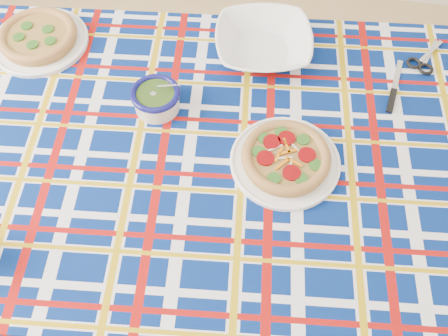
% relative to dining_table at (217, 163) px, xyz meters
% --- Properties ---
extents(floor, '(4.00, 4.00, 0.00)m').
position_rel_dining_table_xyz_m(floor, '(-0.04, -0.30, -0.69)').
color(floor, tan).
rests_on(floor, ground).
extents(dining_table, '(1.73, 1.19, 0.77)m').
position_rel_dining_table_xyz_m(dining_table, '(0.00, 0.00, 0.00)').
color(dining_table, brown).
rests_on(dining_table, floor).
extents(tablecloth, '(1.77, 1.23, 0.11)m').
position_rel_dining_table_xyz_m(tablecloth, '(-0.00, 0.00, 0.03)').
color(tablecloth, navy).
rests_on(tablecloth, dining_table).
extents(main_focaccia_plate, '(0.32, 0.32, 0.06)m').
position_rel_dining_table_xyz_m(main_focaccia_plate, '(0.19, -0.02, 0.11)').
color(main_focaccia_plate, olive).
rests_on(main_focaccia_plate, tablecloth).
extents(pesto_bowl, '(0.14, 0.14, 0.08)m').
position_rel_dining_table_xyz_m(pesto_bowl, '(-0.19, 0.11, 0.12)').
color(pesto_bowl, '#1D360E').
rests_on(pesto_bowl, tablecloth).
extents(serving_bowl, '(0.34, 0.34, 0.07)m').
position_rel_dining_table_xyz_m(serving_bowl, '(0.07, 0.37, 0.11)').
color(serving_bowl, white).
rests_on(serving_bowl, tablecloth).
extents(second_focaccia_plate, '(0.34, 0.34, 0.06)m').
position_rel_dining_table_xyz_m(second_focaccia_plate, '(-0.61, 0.29, 0.11)').
color(second_focaccia_plate, olive).
rests_on(second_focaccia_plate, tablecloth).
extents(table_knife, '(0.06, 0.22, 0.01)m').
position_rel_dining_table_xyz_m(table_knife, '(0.48, 0.34, 0.08)').
color(table_knife, silver).
rests_on(table_knife, tablecloth).
extents(kitchen_scissors, '(0.16, 0.21, 0.02)m').
position_rel_dining_table_xyz_m(kitchen_scissors, '(0.58, 0.45, 0.09)').
color(kitchen_scissors, silver).
rests_on(kitchen_scissors, tablecloth).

